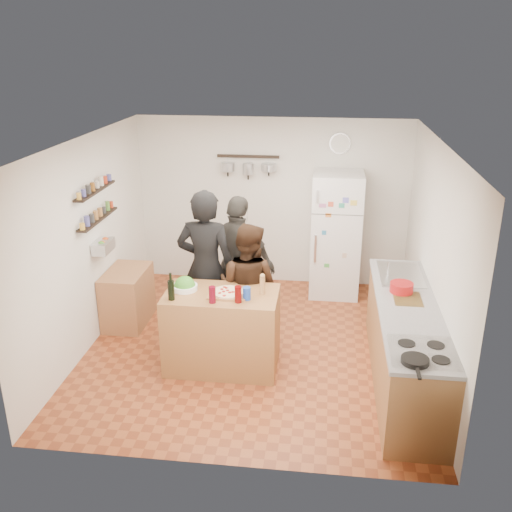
# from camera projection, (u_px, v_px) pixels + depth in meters

# --- Properties ---
(room_shell) EXTENTS (4.20, 4.20, 4.20)m
(room_shell) POSITION_uv_depth(u_px,v_px,m) (259.00, 240.00, 6.90)
(room_shell) COLOR brown
(room_shell) RESTS_ON ground
(prep_island) EXTENTS (1.25, 0.72, 0.91)m
(prep_island) POSITION_uv_depth(u_px,v_px,m) (222.00, 330.00, 6.42)
(prep_island) COLOR brown
(prep_island) RESTS_ON floor
(pizza_board) EXTENTS (0.42, 0.34, 0.02)m
(pizza_board) POSITION_uv_depth(u_px,v_px,m) (228.00, 294.00, 6.23)
(pizza_board) COLOR #926035
(pizza_board) RESTS_ON prep_island
(pizza) EXTENTS (0.34, 0.34, 0.02)m
(pizza) POSITION_uv_depth(u_px,v_px,m) (228.00, 292.00, 6.22)
(pizza) COLOR beige
(pizza) RESTS_ON pizza_board
(salad_bowl) EXTENTS (0.28, 0.28, 0.06)m
(salad_bowl) POSITION_uv_depth(u_px,v_px,m) (185.00, 287.00, 6.34)
(salad_bowl) COLOR white
(salad_bowl) RESTS_ON prep_island
(wine_bottle) EXTENTS (0.07, 0.07, 0.22)m
(wine_bottle) POSITION_uv_depth(u_px,v_px,m) (171.00, 290.00, 6.07)
(wine_bottle) COLOR black
(wine_bottle) RESTS_ON prep_island
(wine_glass_near) EXTENTS (0.07, 0.07, 0.18)m
(wine_glass_near) POSITION_uv_depth(u_px,v_px,m) (212.00, 295.00, 6.01)
(wine_glass_near) COLOR #530715
(wine_glass_near) RESTS_ON prep_island
(wine_glass_far) EXTENTS (0.08, 0.08, 0.18)m
(wine_glass_far) POSITION_uv_depth(u_px,v_px,m) (238.00, 294.00, 6.02)
(wine_glass_far) COLOR #4F0606
(wine_glass_far) RESTS_ON prep_island
(pepper_mill) EXTENTS (0.06, 0.06, 0.19)m
(pepper_mill) POSITION_uv_depth(u_px,v_px,m) (262.00, 286.00, 6.22)
(pepper_mill) COLOR #A27444
(pepper_mill) RESTS_ON prep_island
(salt_canister) EXTENTS (0.09, 0.09, 0.14)m
(salt_canister) POSITION_uv_depth(u_px,v_px,m) (247.00, 293.00, 6.09)
(salt_canister) COLOR #1B3C96
(salt_canister) RESTS_ON prep_island
(person_left) EXTENTS (0.73, 0.50, 1.92)m
(person_left) POSITION_uv_depth(u_px,v_px,m) (206.00, 268.00, 6.82)
(person_left) COLOR black
(person_left) RESTS_ON floor
(person_center) EXTENTS (0.90, 0.79, 1.57)m
(person_center) POSITION_uv_depth(u_px,v_px,m) (247.00, 287.00, 6.73)
(person_center) COLOR black
(person_center) RESTS_ON floor
(person_back) EXTENTS (1.10, 0.79, 1.73)m
(person_back) POSITION_uv_depth(u_px,v_px,m) (239.00, 263.00, 7.24)
(person_back) COLOR #2B2927
(person_back) RESTS_ON floor
(counter_run) EXTENTS (0.63, 2.63, 0.90)m
(counter_run) POSITION_uv_depth(u_px,v_px,m) (405.00, 345.00, 6.12)
(counter_run) COLOR #9E7042
(counter_run) RESTS_ON floor
(stove_top) EXTENTS (0.60, 0.62, 0.02)m
(stove_top) POSITION_uv_depth(u_px,v_px,m) (423.00, 353.00, 5.07)
(stove_top) COLOR white
(stove_top) RESTS_ON counter_run
(skillet) EXTENTS (0.24, 0.24, 0.05)m
(skillet) POSITION_uv_depth(u_px,v_px,m) (415.00, 360.00, 4.89)
(skillet) COLOR black
(skillet) RESTS_ON stove_top
(sink) EXTENTS (0.50, 0.80, 0.03)m
(sink) POSITION_uv_depth(u_px,v_px,m) (400.00, 275.00, 6.74)
(sink) COLOR silver
(sink) RESTS_ON counter_run
(cutting_board) EXTENTS (0.30, 0.40, 0.02)m
(cutting_board) POSITION_uv_depth(u_px,v_px,m) (408.00, 300.00, 6.11)
(cutting_board) COLOR olive
(cutting_board) RESTS_ON counter_run
(red_bowl) EXTENTS (0.25, 0.25, 0.11)m
(red_bowl) POSITION_uv_depth(u_px,v_px,m) (401.00, 287.00, 6.26)
(red_bowl) COLOR #A51215
(red_bowl) RESTS_ON counter_run
(fridge) EXTENTS (0.70, 0.68, 1.80)m
(fridge) POSITION_uv_depth(u_px,v_px,m) (336.00, 235.00, 8.18)
(fridge) COLOR white
(fridge) RESTS_ON floor
(wall_clock) EXTENTS (0.30, 0.03, 0.30)m
(wall_clock) POSITION_uv_depth(u_px,v_px,m) (340.00, 143.00, 8.04)
(wall_clock) COLOR silver
(wall_clock) RESTS_ON back_wall
(spice_shelf_lower) EXTENTS (0.12, 1.00, 0.02)m
(spice_shelf_lower) POSITION_uv_depth(u_px,v_px,m) (98.00, 219.00, 6.86)
(spice_shelf_lower) COLOR black
(spice_shelf_lower) RESTS_ON left_wall
(spice_shelf_upper) EXTENTS (0.12, 1.00, 0.02)m
(spice_shelf_upper) POSITION_uv_depth(u_px,v_px,m) (95.00, 191.00, 6.73)
(spice_shelf_upper) COLOR black
(spice_shelf_upper) RESTS_ON left_wall
(produce_basket) EXTENTS (0.18, 0.35, 0.14)m
(produce_basket) POSITION_uv_depth(u_px,v_px,m) (103.00, 246.00, 6.98)
(produce_basket) COLOR silver
(produce_basket) RESTS_ON left_wall
(side_table) EXTENTS (0.50, 0.80, 0.73)m
(side_table) POSITION_uv_depth(u_px,v_px,m) (128.00, 297.00, 7.46)
(side_table) COLOR #AA7247
(side_table) RESTS_ON floor
(pot_rack) EXTENTS (0.90, 0.04, 0.04)m
(pot_rack) POSITION_uv_depth(u_px,v_px,m) (248.00, 156.00, 8.18)
(pot_rack) COLOR black
(pot_rack) RESTS_ON back_wall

